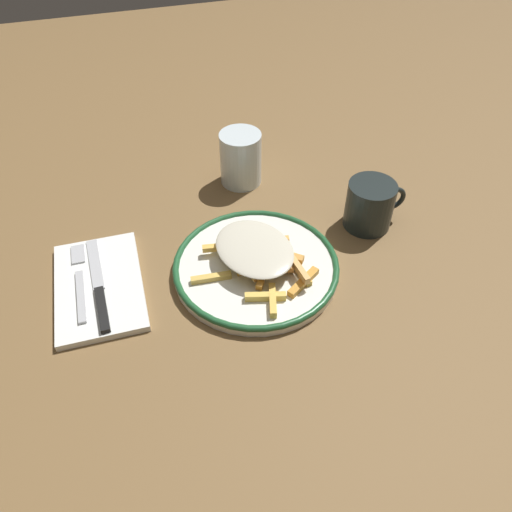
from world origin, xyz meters
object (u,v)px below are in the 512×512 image
at_px(napkin, 99,286).
at_px(knife, 99,291).
at_px(fries_heap, 257,255).
at_px(coffee_mug, 370,205).
at_px(water_glass, 241,158).
at_px(fork, 80,281).
at_px(plate, 256,266).

distance_m(napkin, knife, 0.02).
height_order(fries_heap, knife, fries_heap).
distance_m(fries_heap, coffee_mug, 0.24).
bearing_deg(water_glass, fork, -148.24).
distance_m(plate, fork, 0.29).
height_order(fries_heap, coffee_mug, coffee_mug).
bearing_deg(water_glass, coffee_mug, -46.84).
distance_m(napkin, coffee_mug, 0.49).
bearing_deg(fork, knife, -47.57).
height_order(plate, fries_heap, fries_heap).
distance_m(fries_heap, knife, 0.26).
height_order(water_glass, coffee_mug, water_glass).
bearing_deg(napkin, fork, 156.36).
relative_size(plate, water_glass, 2.59).
bearing_deg(fork, plate, -9.93).
distance_m(fries_heap, fork, 0.29).
height_order(fork, knife, knife).
relative_size(plate, knife, 1.32).
xyz_separation_m(napkin, water_glass, (0.30, 0.22, 0.05)).
height_order(napkin, water_glass, water_glass).
bearing_deg(napkin, water_glass, 35.63).
xyz_separation_m(plate, coffee_mug, (0.23, 0.06, 0.03)).
bearing_deg(plate, fork, 170.07).
distance_m(fries_heap, napkin, 0.26).
distance_m(fries_heap, water_glass, 0.26).
bearing_deg(knife, fork, 132.43).
relative_size(fries_heap, coffee_mug, 1.88).
relative_size(knife, water_glass, 1.97).
relative_size(knife, coffee_mug, 1.85).
bearing_deg(fork, water_glass, 31.76).
xyz_separation_m(fries_heap, knife, (-0.26, 0.02, -0.02)).
bearing_deg(coffee_mug, plate, -166.49).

